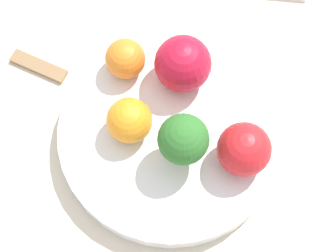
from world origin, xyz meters
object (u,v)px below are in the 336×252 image
Objects in this scene: apple_green at (180,64)px; broccoli at (180,140)px; bowl at (168,134)px; orange_front at (122,59)px; apple_red at (241,149)px; orange_back at (126,119)px; spoon at (36,66)px.

broccoli is at bearing 0.32° from apple_green.
orange_front is at bearing -145.46° from bowl.
orange_back is (-0.03, -0.11, -0.00)m from apple_red.
broccoli is 0.09m from apple_green.
apple_green is 1.28× the size of orange_back.
orange_back reaches higher than bowl.
broccoli is 1.14× the size of apple_green.
broccoli is 1.46× the size of orange_back.
orange_front is (-0.10, -0.12, -0.01)m from apple_red.
orange_front is at bearing -99.20° from apple_green.
spoon is at bearing -98.32° from apple_green.
apple_green is at bearing -146.88° from apple_red.
orange_back is at bearing 5.94° from orange_front.
bowl is at bearing -113.12° from apple_red.
bowl is 5.52× the size of orange_front.
orange_front reaches higher than bowl.
broccoli reaches higher than apple_green.
orange_front is at bearing -148.19° from broccoli.
apple_red is at bearing 86.65° from broccoli.
apple_green is (-0.06, 0.01, 0.04)m from bowl.
orange_front is 0.63× the size of spoon.
bowl is 3.96× the size of apple_green.
orange_front is at bearing 82.20° from spoon.
orange_front is at bearing -174.06° from orange_back.
bowl is at bearing 34.54° from orange_front.
broccoli is 1.00× the size of spoon.
apple_red is 0.79× the size of spoon.
apple_red is 0.16m from orange_front.
broccoli is at bearing 23.78° from bowl.
apple_red is (0.00, 0.06, -0.01)m from broccoli.
orange_back is at bearing -92.88° from bowl.
broccoli is at bearing 31.81° from orange_front.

